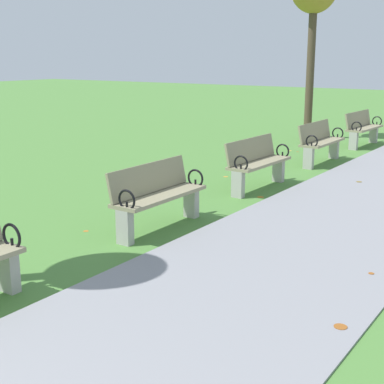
{
  "coord_description": "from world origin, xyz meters",
  "views": [
    {
      "loc": [
        4.03,
        0.26,
        2.32
      ],
      "look_at": [
        -0.05,
        6.24,
        0.55
      ],
      "focal_mm": 52.37,
      "sensor_mm": 36.0,
      "label": 1
    }
  ],
  "objects_px": {
    "park_bench_5": "(320,141)",
    "park_bench_4": "(257,162)",
    "park_bench_3": "(157,195)",
    "park_bench_6": "(363,128)"
  },
  "relations": [
    {
      "from": "park_bench_5",
      "to": "park_bench_4",
      "type": "bearing_deg",
      "value": -90.0
    },
    {
      "from": "park_bench_3",
      "to": "park_bench_4",
      "type": "distance_m",
      "value": 2.89
    },
    {
      "from": "park_bench_3",
      "to": "park_bench_5",
      "type": "bearing_deg",
      "value": 90.0
    },
    {
      "from": "park_bench_5",
      "to": "park_bench_6",
      "type": "xyz_separation_m",
      "value": [
        0.0,
        2.93,
        0.0
      ]
    },
    {
      "from": "park_bench_4",
      "to": "park_bench_6",
      "type": "distance_m",
      "value": 5.87
    },
    {
      "from": "park_bench_3",
      "to": "park_bench_4",
      "type": "height_order",
      "value": "same"
    },
    {
      "from": "park_bench_3",
      "to": "park_bench_6",
      "type": "bearing_deg",
      "value": 90.0
    },
    {
      "from": "park_bench_4",
      "to": "park_bench_5",
      "type": "bearing_deg",
      "value": 90.0
    },
    {
      "from": "park_bench_6",
      "to": "park_bench_5",
      "type": "bearing_deg",
      "value": -90.0
    },
    {
      "from": "park_bench_5",
      "to": "park_bench_3",
      "type": "bearing_deg",
      "value": -90.0
    }
  ]
}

